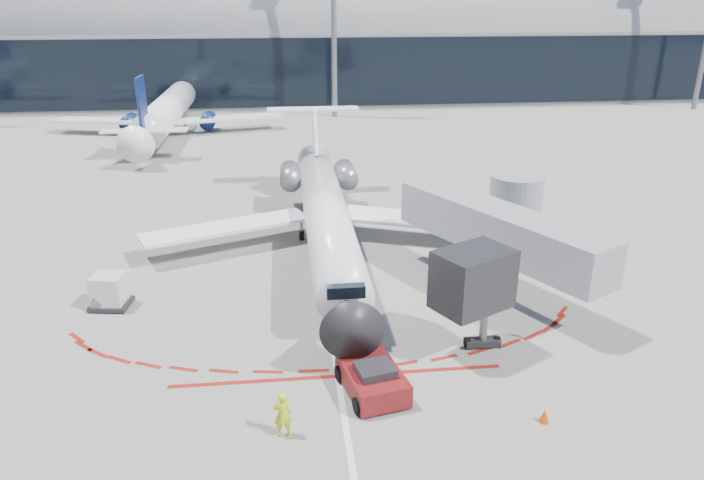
{
  "coord_description": "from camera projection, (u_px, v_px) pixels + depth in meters",
  "views": [
    {
      "loc": [
        -1.9,
        -33.8,
        14.99
      ],
      "look_at": [
        1.78,
        -0.97,
        1.95
      ],
      "focal_mm": 32.0,
      "sensor_mm": 36.0,
      "label": 1
    }
  ],
  "objects": [
    {
      "name": "light_mast_centre",
      "position": [
        334.0,
        15.0,
        77.25
      ],
      "size": [
        0.7,
        0.7,
        25.0
      ],
      "primitive_type": "cylinder",
      "color": "slate",
      "rests_on": "ground"
    },
    {
      "name": "terminal_building",
      "position": [
        291.0,
        39.0,
        93.88
      ],
      "size": [
        150.0,
        24.15,
        24.0
      ],
      "color": "#919497",
      "rests_on": "ground"
    },
    {
      "name": "apron_centerline",
      "position": [
        318.0,
        253.0,
        38.8
      ],
      "size": [
        0.25,
        40.0,
        0.01
      ],
      "primitive_type": "cube",
      "color": "silver",
      "rests_on": "ground"
    },
    {
      "name": "ramp_worker",
      "position": [
        283.0,
        414.0,
        22.47
      ],
      "size": [
        0.7,
        0.48,
        1.84
      ],
      "primitive_type": "imported",
      "rotation": [
        0.0,
        0.0,
        3.21
      ],
      "color": "#BBDB17",
      "rests_on": "ground"
    },
    {
      "name": "jet_bridge",
      "position": [
        502.0,
        230.0,
        34.07
      ],
      "size": [
        10.03,
        15.2,
        4.9
      ],
      "color": "#9C9FA5",
      "rests_on": "ground"
    },
    {
      "name": "uld_container",
      "position": [
        109.0,
        291.0,
        31.82
      ],
      "size": [
        2.12,
        1.88,
        1.78
      ],
      "rotation": [
        0.0,
        0.0,
        -0.15
      ],
      "color": "black",
      "rests_on": "ground"
    },
    {
      "name": "bg_airliner_1",
      "position": [
        165.0,
        89.0,
        70.84
      ],
      "size": [
        30.23,
        32.01,
        9.78
      ],
      "primitive_type": null,
      "color": "white",
      "rests_on": "ground"
    },
    {
      "name": "regional_jet",
      "position": [
        326.0,
        211.0,
        38.93
      ],
      "size": [
        22.99,
        28.35,
        7.1
      ],
      "color": "white",
      "rests_on": "ground"
    },
    {
      "name": "pushback_tug",
      "position": [
        372.0,
        379.0,
        25.09
      ],
      "size": [
        2.86,
        5.44,
        1.39
      ],
      "rotation": [
        0.0,
        0.0,
        0.22
      ],
      "color": "#510B10",
      "rests_on": "ground"
    },
    {
      "name": "ground",
      "position": [
        320.0,
        266.0,
        36.95
      ],
      "size": [
        260.0,
        260.0,
        0.0
      ],
      "primitive_type": "plane",
      "color": "slate",
      "rests_on": "ground"
    },
    {
      "name": "apron_stop_bar",
      "position": [
        338.0,
        376.0,
        26.32
      ],
      "size": [
        14.0,
        0.25,
        0.01
      ],
      "primitive_type": "cube",
      "color": "maroon",
      "rests_on": "ground"
    },
    {
      "name": "safety_cone_right",
      "position": [
        545.0,
        416.0,
        23.42
      ],
      "size": [
        0.4,
        0.4,
        0.55
      ],
      "primitive_type": "cone",
      "color": "#D84204",
      "rests_on": "ground"
    }
  ]
}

